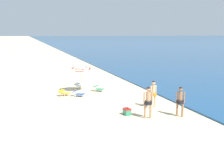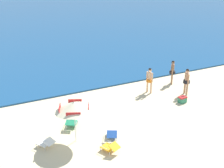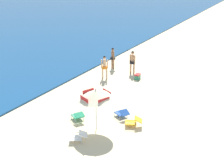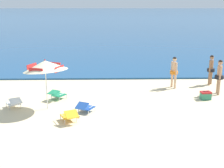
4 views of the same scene
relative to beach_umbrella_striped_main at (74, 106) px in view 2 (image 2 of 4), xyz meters
name	(u,v)px [view 2 (image 2 of 4)]	position (x,y,z in m)	size (l,w,h in m)	color
ground_plane	(188,161)	(4.05, -3.79, -1.97)	(800.00, 800.00, 0.00)	beige
beach_umbrella_striped_main	(74,106)	(0.00, 0.00, 0.00)	(2.73, 2.73, 2.28)	silver
lounge_chair_under_umbrella	(112,134)	(1.72, -0.59, -1.70)	(0.88, 1.03, 0.52)	#1E4799
lounge_chair_beside_umbrella	(71,123)	(0.23, 1.36, -1.69)	(0.90, 1.00, 0.49)	#1E7F56
lounge_chair_facing_sea	(46,143)	(-1.50, 0.09, -1.69)	(0.91, 1.01, 0.51)	white
lounge_chair_spare_folded	(110,147)	(1.17, -1.58, -1.70)	(0.85, 1.02, 0.52)	gold
person_standing_near_shore	(172,71)	(8.70, 4.01, -0.96)	(0.43, 0.43, 1.74)	#8C6042
person_standing_beside	(187,80)	(8.46, 2.12, -0.93)	(0.44, 0.53, 1.80)	tan
person_wading_in	(150,79)	(6.41, 3.40, -0.95)	(0.43, 0.49, 1.75)	#D8A87F
cooler_box	(182,99)	(7.51, 1.21, -1.77)	(0.53, 0.40, 0.43)	#2D7F5B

